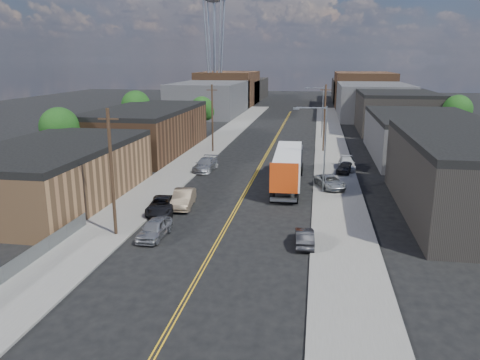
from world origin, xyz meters
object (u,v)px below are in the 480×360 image
(car_left_c, at_px, (162,205))
(car_right_lot_a, at_px, (330,182))
(semi_truck, at_px, (289,164))
(car_right_oncoming, at_px, (304,237))
(car_left_d, at_px, (206,165))
(car_right_lot_b, at_px, (347,164))
(car_left_a, at_px, (155,229))
(car_left_b, at_px, (183,199))
(car_right_lot_c, at_px, (345,167))

(car_left_c, relative_size, car_right_lot_a, 1.06)
(semi_truck, xyz_separation_m, car_right_lot_a, (4.51, -1.12, -1.53))
(car_right_oncoming, bearing_deg, semi_truck, -86.32)
(car_left_d, bearing_deg, car_right_lot_b, 13.39)
(car_left_a, xyz_separation_m, car_right_oncoming, (11.54, 0.36, -0.11))
(car_left_a, bearing_deg, car_left_c, 106.12)
(car_right_oncoming, relative_size, car_right_lot_a, 0.80)
(car_left_c, height_order, car_left_d, car_left_d)
(semi_truck, bearing_deg, car_left_c, -133.90)
(car_left_b, distance_m, car_right_lot_c, 22.43)
(semi_truck, distance_m, car_right_oncoming, 17.63)
(semi_truck, bearing_deg, car_right_lot_b, 49.00)
(car_left_a, xyz_separation_m, car_right_lot_b, (16.00, 26.00, 0.10))
(car_left_c, bearing_deg, semi_truck, 40.08)
(car_right_lot_b, height_order, car_right_lot_c, car_right_lot_b)
(car_left_c, xyz_separation_m, car_right_lot_b, (17.40, 20.00, 0.13))
(car_right_lot_c, bearing_deg, car_right_lot_b, 98.16)
(car_right_lot_a, xyz_separation_m, car_right_lot_b, (2.23, 9.37, 0.02))
(semi_truck, relative_size, car_right_lot_a, 3.27)
(car_left_c, distance_m, car_left_d, 16.86)
(car_left_b, distance_m, car_right_lot_b, 24.08)
(car_left_a, xyz_separation_m, car_right_lot_a, (13.77, 16.63, 0.08))
(car_left_b, xyz_separation_m, car_right_lot_b, (16.00, 18.00, 0.02))
(car_left_a, distance_m, car_right_lot_c, 28.69)
(car_left_b, xyz_separation_m, car_left_d, (-1.40, 14.86, -0.03))
(car_left_a, bearing_deg, car_right_lot_b, 61.38)
(car_right_oncoming, bearing_deg, car_left_b, -37.30)
(car_left_a, bearing_deg, car_left_b, 92.98)
(car_left_c, relative_size, car_right_lot_c, 1.31)
(car_right_oncoming, height_order, car_right_lot_c, car_right_lot_c)
(car_right_lot_a, bearing_deg, car_right_lot_b, 57.27)
(car_left_d, height_order, car_right_lot_b, car_left_d)
(car_right_lot_b, bearing_deg, car_left_c, -132.07)
(car_right_lot_b, relative_size, car_right_lot_c, 1.22)
(car_left_d, distance_m, car_right_lot_c, 17.16)
(semi_truck, relative_size, car_right_lot_b, 3.30)
(car_left_a, distance_m, car_right_oncoming, 11.55)
(car_left_b, bearing_deg, car_right_oncoming, -39.57)
(car_left_d, bearing_deg, car_left_b, -81.44)
(car_right_lot_b, xyz_separation_m, car_right_lot_c, (-0.28, -2.00, -0.03))
(semi_truck, xyz_separation_m, car_right_lot_b, (6.74, 8.24, -1.50))
(car_right_lot_c, bearing_deg, car_left_d, -160.05)
(car_left_b, xyz_separation_m, car_right_lot_a, (13.77, 8.63, -0.00))
(car_left_b, relative_size, car_left_c, 0.97)
(car_right_lot_c, bearing_deg, car_left_b, -118.34)
(semi_truck, bearing_deg, car_left_a, -119.24)
(car_left_b, bearing_deg, car_right_lot_a, 26.01)
(car_left_a, height_order, car_right_oncoming, car_left_a)
(car_right_lot_a, bearing_deg, semi_truck, 146.68)
(car_left_c, distance_m, car_right_lot_a, 18.52)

